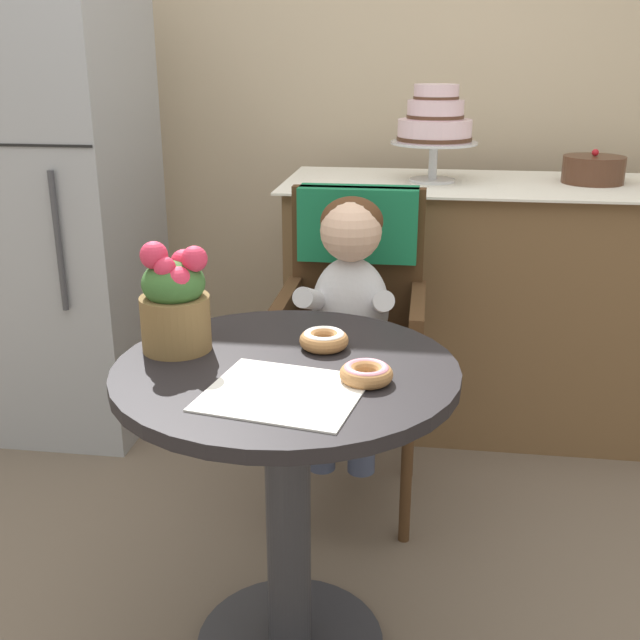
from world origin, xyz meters
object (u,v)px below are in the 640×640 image
round_layer_cake (593,170)px  cafe_table (287,456)px  donut_front (366,373)px  seated_child (349,301)px  donut_mid (324,339)px  tiered_cake_stand (435,124)px  flower_vase (175,299)px  wicker_chair (354,297)px  refrigerator (49,196)px

round_layer_cake → cafe_table: bearing=-121.9°
cafe_table → donut_front: size_ratio=6.81×
seated_child → donut_mid: seated_child is taller
seated_child → tiered_cake_stand: 0.86m
flower_vase → wicker_chair: bearing=64.7°
flower_vase → round_layer_cake: 1.69m
flower_vase → tiered_cake_stand: size_ratio=0.74×
wicker_chair → donut_mid: bearing=-96.8°
cafe_table → tiered_cake_stand: (0.29, 1.30, 0.59)m
flower_vase → refrigerator: refrigerator is taller
tiered_cake_stand → donut_mid: bearing=-100.6°
cafe_table → donut_mid: bearing=59.2°
tiered_cake_stand → round_layer_cake: size_ratio=1.56×
seated_child → tiered_cake_stand: bearing=73.3°
seated_child → donut_front: (0.10, -0.64, 0.06)m
tiered_cake_stand → flower_vase: bearing=-113.4°
donut_front → seated_child: bearing=98.9°
seated_child → tiered_cake_stand: size_ratio=2.21×
seated_child → wicker_chair: bearing=90.0°
donut_mid → tiered_cake_stand: (0.22, 1.19, 0.36)m
cafe_table → flower_vase: (-0.25, 0.06, 0.33)m
donut_mid → wicker_chair: bearing=89.4°
seated_child → flower_vase: flower_vase is taller
flower_vase → refrigerator: size_ratio=0.14×
donut_front → tiered_cake_stand: bearing=85.2°
flower_vase → round_layer_cake: round_layer_cake is taller
flower_vase → tiered_cake_stand: tiered_cake_stand is taller
donut_front → round_layer_cake: 1.57m
flower_vase → donut_mid: bearing=9.1°
donut_mid → refrigerator: (-1.11, 0.99, 0.11)m
round_layer_cake → refrigerator: size_ratio=0.12×
cafe_table → flower_vase: 0.41m
seated_child → donut_front: bearing=-81.1°
wicker_chair → donut_front: bearing=-89.0°
donut_mid → refrigerator: refrigerator is taller
wicker_chair → donut_mid: wicker_chair is taller
refrigerator → flower_vase: bearing=-52.5°
cafe_table → round_layer_cake: bearing=58.1°
cafe_table → round_layer_cake: round_layer_cake is taller
cafe_table → refrigerator: bearing=133.7°
wicker_chair → cafe_table: bearing=-101.7°
wicker_chair → flower_vase: size_ratio=3.91×
tiered_cake_stand → refrigerator: 1.37m
seated_child → refrigerator: bearing=155.1°
cafe_table → wicker_chair: wicker_chair is taller
cafe_table → wicker_chair: size_ratio=0.75×
seated_child → round_layer_cake: (0.77, 0.77, 0.27)m
donut_mid → cafe_table: bearing=-120.8°
donut_front → round_layer_cake: bearing=64.6°
refrigerator → seated_child: bearing=-24.9°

